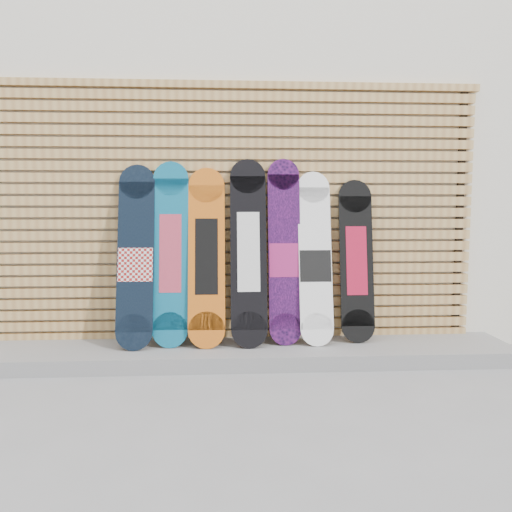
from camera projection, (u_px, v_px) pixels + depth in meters
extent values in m
plane|color=gray|center=(254.00, 390.00, 3.42)|extent=(80.00, 80.00, 0.00)
cube|color=silver|center=(277.00, 166.00, 6.75)|extent=(12.00, 5.00, 3.60)
cube|color=gray|center=(231.00, 353.00, 4.09)|extent=(4.60, 0.70, 0.12)
cube|color=tan|center=(231.00, 334.00, 4.37)|extent=(4.20, 0.05, 0.08)
cube|color=tan|center=(231.00, 324.00, 4.36)|extent=(4.20, 0.05, 0.08)
cube|color=tan|center=(231.00, 313.00, 4.35)|extent=(4.20, 0.05, 0.07)
cube|color=tan|center=(231.00, 302.00, 4.34)|extent=(4.20, 0.05, 0.07)
cube|color=tan|center=(231.00, 291.00, 4.33)|extent=(4.20, 0.05, 0.07)
cube|color=tan|center=(231.00, 280.00, 4.32)|extent=(4.20, 0.05, 0.07)
cube|color=tan|center=(231.00, 269.00, 4.31)|extent=(4.20, 0.05, 0.07)
cube|color=tan|center=(231.00, 257.00, 4.30)|extent=(4.20, 0.05, 0.07)
cube|color=tan|center=(231.00, 246.00, 4.29)|extent=(4.20, 0.05, 0.07)
cube|color=tan|center=(231.00, 235.00, 4.28)|extent=(4.20, 0.05, 0.08)
cube|color=tan|center=(231.00, 224.00, 4.27)|extent=(4.20, 0.05, 0.08)
cube|color=tan|center=(230.00, 212.00, 4.26)|extent=(4.20, 0.05, 0.08)
cube|color=tan|center=(230.00, 201.00, 4.25)|extent=(4.20, 0.05, 0.08)
cube|color=tan|center=(230.00, 190.00, 4.24)|extent=(4.20, 0.05, 0.08)
cube|color=tan|center=(230.00, 178.00, 4.23)|extent=(4.20, 0.05, 0.08)
cube|color=tan|center=(230.00, 166.00, 4.22)|extent=(4.20, 0.05, 0.08)
cube|color=tan|center=(230.00, 155.00, 4.21)|extent=(4.20, 0.05, 0.08)
cube|color=tan|center=(230.00, 143.00, 4.20)|extent=(4.20, 0.05, 0.08)
cube|color=tan|center=(230.00, 131.00, 4.19)|extent=(4.20, 0.05, 0.08)
cube|color=tan|center=(230.00, 120.00, 4.18)|extent=(4.20, 0.05, 0.08)
cube|color=tan|center=(230.00, 108.00, 4.17)|extent=(4.20, 0.05, 0.08)
cube|color=tan|center=(230.00, 96.00, 4.16)|extent=(4.20, 0.05, 0.08)
cube|color=black|center=(459.00, 222.00, 4.41)|extent=(0.06, 0.04, 2.23)
cube|color=tan|center=(230.00, 85.00, 4.16)|extent=(4.26, 0.07, 0.06)
cube|color=black|center=(136.00, 256.00, 4.03)|extent=(0.29, 0.32, 1.20)
cylinder|color=black|center=(134.00, 332.00, 3.94)|extent=(0.29, 0.09, 0.29)
cylinder|color=black|center=(137.00, 182.00, 4.12)|extent=(0.29, 0.09, 0.29)
cube|color=white|center=(135.00, 265.00, 4.02)|extent=(0.28, 0.09, 0.27)
cube|color=#0D5F83|center=(170.00, 253.00, 4.08)|extent=(0.29, 0.27, 1.23)
cylinder|color=#0D5F83|center=(170.00, 330.00, 4.02)|extent=(0.29, 0.08, 0.29)
cylinder|color=#0D5F83|center=(171.00, 179.00, 4.14)|extent=(0.29, 0.08, 0.29)
cube|color=#C6465D|center=(170.00, 253.00, 4.08)|extent=(0.18, 0.15, 0.64)
cube|color=#CD6115|center=(207.00, 256.00, 4.08)|extent=(0.30, 0.30, 1.17)
cylinder|color=#CD6115|center=(207.00, 330.00, 4.00)|extent=(0.30, 0.09, 0.30)
cylinder|color=#CD6115|center=(207.00, 185.00, 4.16)|extent=(0.30, 0.09, 0.30)
cube|color=black|center=(207.00, 256.00, 4.08)|extent=(0.19, 0.17, 0.62)
cube|color=black|center=(248.00, 252.00, 4.09)|extent=(0.30, 0.31, 1.24)
cylinder|color=black|center=(249.00, 330.00, 4.01)|extent=(0.30, 0.09, 0.29)
cylinder|color=black|center=(248.00, 176.00, 4.17)|extent=(0.30, 0.09, 0.29)
cube|color=silver|center=(248.00, 252.00, 4.09)|extent=(0.18, 0.17, 0.65)
cube|color=black|center=(284.00, 251.00, 4.14)|extent=(0.27, 0.25, 1.27)
cylinder|color=black|center=(286.00, 329.00, 4.09)|extent=(0.27, 0.07, 0.27)
cylinder|color=black|center=(283.00, 175.00, 4.20)|extent=(0.27, 0.07, 0.27)
cube|color=#A32066|center=(285.00, 260.00, 4.14)|extent=(0.25, 0.08, 0.28)
cube|color=white|center=(315.00, 257.00, 4.14)|extent=(0.27, 0.28, 1.16)
cylinder|color=white|center=(317.00, 330.00, 4.07)|extent=(0.27, 0.08, 0.27)
cylinder|color=white|center=(313.00, 188.00, 4.21)|extent=(0.27, 0.08, 0.27)
cube|color=black|center=(315.00, 266.00, 4.13)|extent=(0.26, 0.08, 0.26)
cube|color=black|center=(356.00, 261.00, 4.21)|extent=(0.28, 0.21, 1.08)
cylinder|color=black|center=(358.00, 326.00, 4.16)|extent=(0.28, 0.07, 0.28)
cylinder|color=black|center=(355.00, 196.00, 4.25)|extent=(0.28, 0.07, 0.28)
cube|color=maroon|center=(356.00, 261.00, 4.21)|extent=(0.18, 0.13, 0.58)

